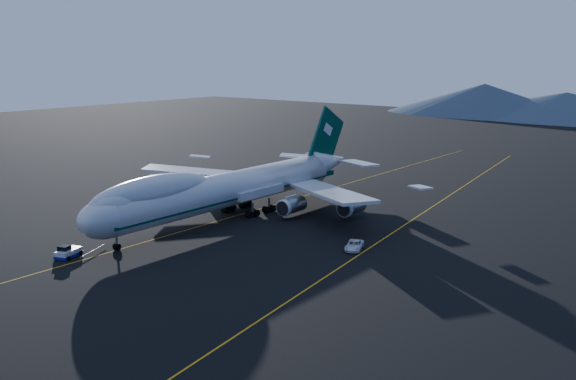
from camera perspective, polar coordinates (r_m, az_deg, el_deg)
The scene contains 6 objects.
ground at distance 124.21m, azimuth -5.18°, elevation -2.45°, with size 500.00×500.00×0.00m, color black.
taxiway_line_main at distance 124.21m, azimuth -5.18°, elevation -2.44°, with size 0.25×220.00×0.01m, color orange.
taxiway_line_side at distance 114.95m, azimuth 9.32°, elevation -3.76°, with size 0.25×200.00×0.01m, color orange.
boeing_747 at distance 122.91m, azimuth -5.22°, elevation 0.18°, with size 59.62×72.43×19.37m.
pushback_tug at distance 105.75m, azimuth -18.93°, elevation -5.34°, with size 3.53×4.85×1.90m.
service_van at distance 104.15m, azimuth 5.92°, elevation -4.91°, with size 2.47×5.37×1.49m, color white.
Camera 1 is at (82.68, -87.31, 31.12)m, focal length 40.00 mm.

